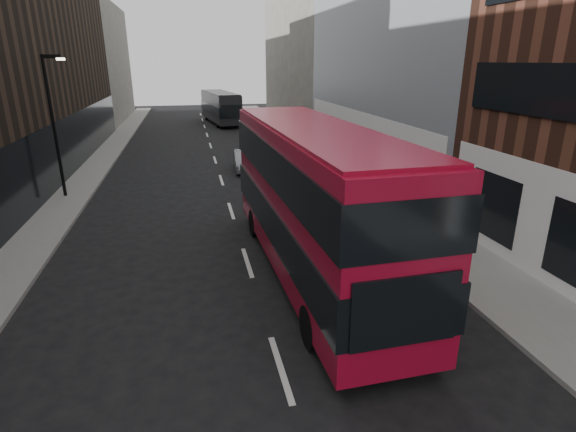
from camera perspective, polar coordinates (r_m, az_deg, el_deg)
sidewalk_right at (r=33.65m, az=3.79°, el=7.46°), size 3.00×80.00×0.15m
sidewalk_left at (r=32.97m, az=-23.21°, el=5.71°), size 2.00×80.00×0.15m
building_modern_block at (r=30.78m, az=14.33°, el=24.26°), size 5.03×22.00×20.00m
building_victorian at (r=52.39m, az=2.25°, el=22.18°), size 6.50×24.00×21.00m
building_left_mid at (r=37.93m, az=-28.73°, el=17.14°), size 5.00×24.00×14.00m
building_left_far at (r=59.45m, az=-22.98°, el=17.37°), size 5.00×20.00×13.00m
street_lamp at (r=25.63m, az=-27.56°, el=11.02°), size 1.06×0.22×7.00m
red_bus at (r=14.42m, az=3.26°, el=2.63°), size 3.32×12.47×4.99m
grey_bus at (r=53.23m, az=-8.58°, el=13.56°), size 3.96×11.05×3.51m
car_a at (r=27.38m, az=-1.46°, el=6.18°), size 2.07×4.40×1.46m
car_b at (r=29.91m, az=-5.47°, el=7.07°), size 1.57×4.03×1.31m
car_c at (r=33.39m, az=-1.40°, el=8.46°), size 2.52×4.88×1.35m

